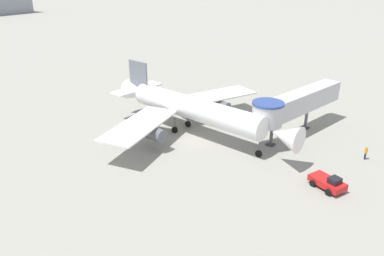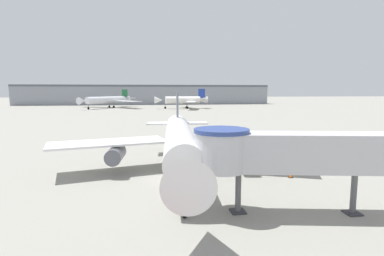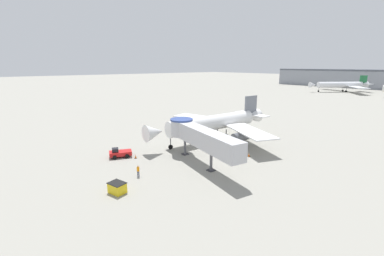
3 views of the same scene
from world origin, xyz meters
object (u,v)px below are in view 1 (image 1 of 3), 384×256
jet_bridge (293,104)px  pushback_tug_red (328,182)px  traffic_cone_starboard_wing (248,113)px  main_airplane (191,109)px  traffic_cone_near_nose (318,172)px  ground_crew_marshaller (366,152)px

jet_bridge → pushback_tug_red: 14.52m
pushback_tug_red → traffic_cone_starboard_wing: 22.89m
main_airplane → jet_bridge: (7.70, -11.79, 0.94)m
main_airplane → traffic_cone_starboard_wing: (11.50, -3.03, -3.40)m
jet_bridge → traffic_cone_near_nose: (-8.48, -7.03, -4.37)m
jet_bridge → traffic_cone_starboard_wing: jet_bridge is taller
main_airplane → ground_crew_marshaller: size_ratio=17.03×
traffic_cone_near_nose → main_airplane: bearing=87.6°
pushback_tug_red → ground_crew_marshaller: (9.50, -1.56, 0.26)m
jet_bridge → ground_crew_marshaller: bearing=-86.4°
pushback_tug_red → traffic_cone_starboard_wing: bearing=72.3°
traffic_cone_near_nose → jet_bridge: bearing=39.7°
traffic_cone_near_nose → ground_crew_marshaller: bearing=-25.2°
pushback_tug_red → traffic_cone_near_nose: bearing=59.9°
ground_crew_marshaller → jet_bridge: bearing=38.4°
traffic_cone_near_nose → ground_crew_marshaller: (7.18, -3.38, 0.69)m
pushback_tug_red → traffic_cone_starboard_wing: pushback_tug_red is taller
traffic_cone_near_nose → traffic_cone_starboard_wing: bearing=52.1°
main_airplane → pushback_tug_red: main_airplane is taller
traffic_cone_near_nose → ground_crew_marshaller: size_ratio=0.40×
main_airplane → ground_crew_marshaller: (6.39, -22.20, -2.74)m
traffic_cone_starboard_wing → ground_crew_marshaller: size_ratio=0.42×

